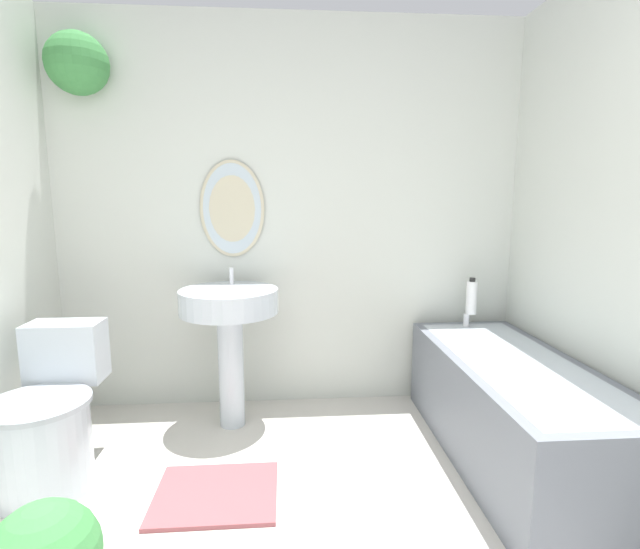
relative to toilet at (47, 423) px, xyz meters
name	(u,v)px	position (x,y,z in m)	size (l,w,h in m)	color
wall_back	(274,205)	(1.04, 0.84, 0.98)	(2.97, 0.34, 2.40)	silver
toilet	(47,423)	(0.00, 0.00, 0.00)	(0.44, 0.62, 0.70)	silver
pedestal_sink	(230,319)	(0.78, 0.50, 0.35)	(0.55, 0.55, 0.91)	silver
bathtub	(513,408)	(2.23, 0.02, -0.02)	(0.62, 1.49, 0.60)	slate
shampoo_bottle	(471,297)	(2.26, 0.67, 0.42)	(0.07, 0.07, 0.23)	white
bath_mat	(216,494)	(0.78, -0.17, -0.28)	(0.54, 0.44, 0.02)	#934C51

